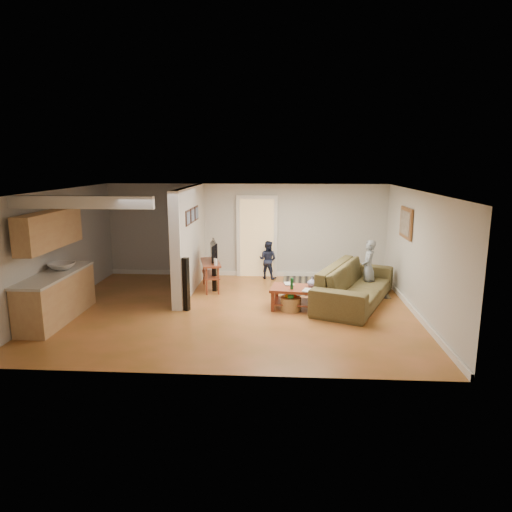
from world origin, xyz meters
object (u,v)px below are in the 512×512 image
at_px(coffee_table, 300,292).
at_px(toddler, 268,278).
at_px(tv_console, 211,264).
at_px(speaker_right, 215,269).
at_px(sofa, 354,303).
at_px(toy_basket, 291,303).
at_px(child, 367,294).
at_px(speaker_left, 186,284).

height_order(coffee_table, toddler, coffee_table).
distance_m(tv_console, speaker_right, 0.21).
relative_size(sofa, toy_basket, 6.69).
xyz_separation_m(sofa, coffee_table, (-1.21, -0.49, 0.36)).
relative_size(child, toddler, 1.27).
distance_m(speaker_right, toy_basket, 2.29).
bearing_deg(speaker_left, coffee_table, 27.13).
relative_size(sofa, child, 2.23).
bearing_deg(coffee_table, child, 35.70).
bearing_deg(speaker_left, toy_basket, 24.55).
height_order(tv_console, toddler, tv_console).
xyz_separation_m(speaker_left, child, (4.00, 1.42, -0.57)).
bearing_deg(speaker_left, tv_console, 101.75).
height_order(coffee_table, tv_console, tv_console).
bearing_deg(sofa, toddler, 67.44).
bearing_deg(sofa, speaker_left, 124.87).
height_order(toy_basket, toddler, toddler).
relative_size(speaker_right, toddler, 1.06).
bearing_deg(speaker_right, toddler, 53.68).
relative_size(coffee_table, speaker_left, 1.12).
xyz_separation_m(coffee_table, toddler, (-0.78, 2.53, -0.36)).
relative_size(speaker_left, speaker_right, 1.05).
xyz_separation_m(coffee_table, toy_basket, (-0.20, -0.12, -0.20)).
bearing_deg(sofa, toy_basket, 136.41).
relative_size(tv_console, toy_basket, 2.70).
relative_size(coffee_table, speaker_right, 1.17).
relative_size(toy_basket, toddler, 0.42).
bearing_deg(child, speaker_right, -80.15).
height_order(speaker_right, child, speaker_right).
xyz_separation_m(toy_basket, toddler, (-0.58, 2.65, -0.16)).
xyz_separation_m(sofa, toddler, (-2.00, 2.04, 0.00)).
relative_size(coffee_table, child, 0.98).
xyz_separation_m(tv_console, toy_basket, (1.92, -1.51, -0.47)).
bearing_deg(speaker_right, child, 6.02).
bearing_deg(sofa, child, -7.84).
xyz_separation_m(speaker_left, speaker_right, (0.37, 1.49, -0.03)).
relative_size(speaker_right, child, 0.84).
relative_size(sofa, speaker_right, 2.67).
bearing_deg(speaker_right, tv_console, 132.05).
distance_m(speaker_left, child, 4.28).
distance_m(coffee_table, speaker_right, 2.37).
relative_size(speaker_left, toy_basket, 2.62).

